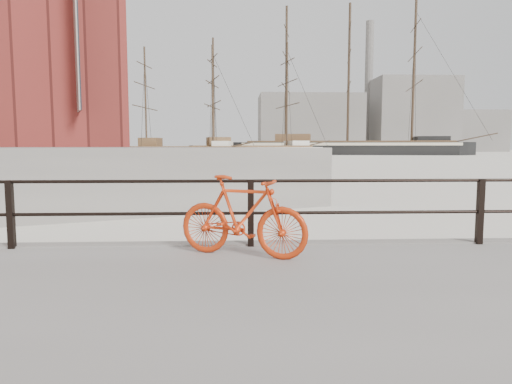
# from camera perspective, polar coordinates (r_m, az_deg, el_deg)

# --- Properties ---
(ground) EXTENTS (400.00, 400.00, 0.00)m
(ground) POSITION_cam_1_polar(r_m,az_deg,el_deg) (8.03, 25.42, -8.09)
(ground) COLOR white
(ground) RESTS_ON ground
(far_quay) EXTENTS (78.44, 148.07, 1.80)m
(far_quay) POSITION_cam_1_polar(r_m,az_deg,el_deg) (86.81, -27.38, 4.48)
(far_quay) COLOR gray
(far_quay) RESTS_ON ground
(guardrail) EXTENTS (28.00, 0.10, 1.00)m
(guardrail) POSITION_cam_1_polar(r_m,az_deg,el_deg) (7.74, 26.21, -2.21)
(guardrail) COLOR black
(guardrail) RESTS_ON promenade
(bicycle) EXTENTS (1.79, 0.98, 1.10)m
(bicycle) POSITION_cam_1_polar(r_m,az_deg,el_deg) (6.16, -1.71, -3.04)
(bicycle) COLOR red
(bicycle) RESTS_ON promenade
(barque_black) EXTENTS (61.94, 30.93, 33.58)m
(barque_black) POSITION_cam_1_polar(r_m,az_deg,el_deg) (102.00, 11.33, 4.59)
(barque_black) COLOR black
(barque_black) RESTS_ON ground
(schooner_mid) EXTENTS (32.93, 19.65, 21.98)m
(schooner_mid) POSITION_cam_1_polar(r_m,az_deg,el_deg) (85.14, -0.62, 4.50)
(schooner_mid) COLOR silver
(schooner_mid) RESTS_ON ground
(schooner_left) EXTENTS (28.72, 16.67, 20.27)m
(schooner_left) POSITION_cam_1_polar(r_m,az_deg,el_deg) (83.27, -9.51, 4.39)
(schooner_left) COLOR silver
(schooner_left) RESTS_ON ground
(apartment_grey) EXTENTS (26.02, 22.15, 23.20)m
(apartment_grey) POSITION_cam_1_polar(r_m,az_deg,el_deg) (99.57, -28.56, 11.72)
(apartment_grey) COLOR gray
(apartment_grey) RESTS_ON far_quay
(apartment_brick) EXTENTS (27.87, 22.90, 21.20)m
(apartment_brick) POSITION_cam_1_polar(r_m,az_deg,el_deg) (122.32, -27.80, 10.03)
(apartment_brick) COLOR maroon
(apartment_brick) RESTS_ON far_quay
(industrial_west) EXTENTS (32.00, 18.00, 18.00)m
(industrial_west) POSITION_cam_1_polar(r_m,az_deg,el_deg) (148.94, 6.65, 8.45)
(industrial_west) COLOR gray
(industrial_west) RESTS_ON ground
(industrial_mid) EXTENTS (26.00, 20.00, 24.00)m
(industrial_mid) POSITION_cam_1_polar(r_m,az_deg,el_deg) (163.14, 18.75, 9.01)
(industrial_mid) COLOR gray
(industrial_mid) RESTS_ON ground
(industrial_east) EXTENTS (20.00, 16.00, 14.00)m
(industrial_east) POSITION_cam_1_polar(r_m,az_deg,el_deg) (176.95, 25.11, 6.87)
(industrial_east) COLOR gray
(industrial_east) RESTS_ON ground
(smokestack) EXTENTS (2.80, 2.80, 44.00)m
(smokestack) POSITION_cam_1_polar(r_m,az_deg,el_deg) (164.63, 13.90, 12.60)
(smokestack) COLOR gray
(smokestack) RESTS_ON ground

